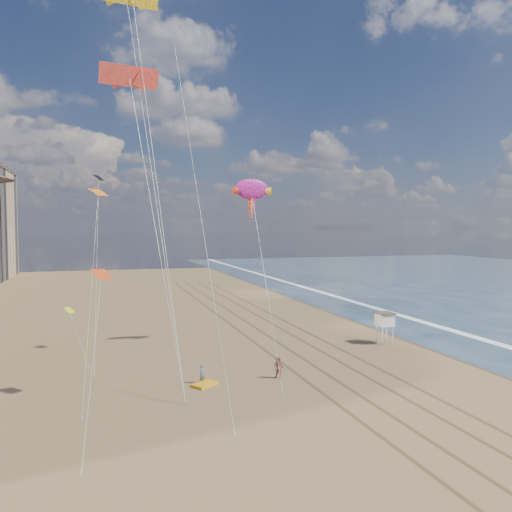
{
  "coord_description": "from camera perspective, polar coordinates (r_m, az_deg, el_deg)",
  "views": [
    {
      "loc": [
        -16.68,
        -20.45,
        12.25
      ],
      "look_at": [
        -2.25,
        26.0,
        9.5
      ],
      "focal_mm": 35.0,
      "sensor_mm": 36.0,
      "label": 1
    }
  ],
  "objects": [
    {
      "name": "lifeguard_stand",
      "position": [
        54.73,
        14.5,
        -7.06
      ],
      "size": [
        1.84,
        1.84,
        3.32
      ],
      "color": "silver",
      "rests_on": "ground"
    },
    {
      "name": "foam",
      "position": [
        73.45,
        16.03,
        -6.49
      ],
      "size": [
        260.0,
        260.0,
        0.0
      ],
      "primitive_type": "plane",
      "color": "white",
      "rests_on": "ground"
    },
    {
      "name": "tracks",
      "position": [
        55.36,
        3.57,
        -9.55
      ],
      "size": [
        7.68,
        120.0,
        0.01
      ],
      "color": "brown",
      "rests_on": "ground"
    },
    {
      "name": "show_kite",
      "position": [
        50.91,
        -0.48,
        7.6
      ],
      "size": [
        3.95,
        7.99,
        21.57
      ],
      "color": "#A1187C",
      "rests_on": "ground"
    },
    {
      "name": "wet_sand",
      "position": [
        71.25,
        13.19,
        -6.75
      ],
      "size": [
        260.0,
        260.0,
        0.0
      ],
      "primitive_type": "plane",
      "color": "#42301E",
      "rests_on": "ground"
    },
    {
      "name": "small_kites",
      "position": [
        43.46,
        -15.89,
        8.25
      ],
      "size": [
        10.32,
        18.81,
        23.33
      ],
      "color": "#C6E317",
      "rests_on": "ground"
    },
    {
      "name": "grounded_kite",
      "position": [
        40.17,
        -5.92,
        -14.37
      ],
      "size": [
        2.31,
        2.16,
        0.22
      ],
      "primitive_type": "cube",
      "rotation": [
        0.0,
        0.0,
        0.63
      ],
      "color": "#EFA314",
      "rests_on": "ground"
    },
    {
      "name": "kite_flyer_b",
      "position": [
        41.47,
        2.61,
        -12.65
      ],
      "size": [
        1.1,
        1.1,
        1.8
      ],
      "primitive_type": "imported",
      "rotation": [
        0.0,
        0.0,
        -0.79
      ],
      "color": "#9B594F",
      "rests_on": "ground"
    },
    {
      "name": "kite_flyer_a",
      "position": [
        40.43,
        -6.17,
        -13.26
      ],
      "size": [
        0.68,
        0.6,
        1.56
      ],
      "primitive_type": "imported",
      "rotation": [
        0.0,
        0.0,
        0.49
      ],
      "color": "slate",
      "rests_on": "ground"
    },
    {
      "name": "ground",
      "position": [
        29.09,
        21.42,
        -21.9
      ],
      "size": [
        260.0,
        260.0,
        0.0
      ],
      "primitive_type": "plane",
      "color": "brown",
      "rests_on": "ground"
    }
  ]
}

